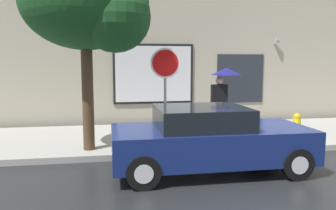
{
  "coord_description": "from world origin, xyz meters",
  "views": [
    {
      "loc": [
        -2.81,
        -6.9,
        2.3
      ],
      "look_at": [
        -1.29,
        1.8,
        1.2
      ],
      "focal_mm": 36.59,
      "sensor_mm": 36.0,
      "label": 1
    }
  ],
  "objects_px": {
    "parked_car": "(209,139)",
    "stop_sign": "(165,77)",
    "fire_hydrant": "(297,126)",
    "street_tree": "(91,5)",
    "pedestrian_with_umbrella": "(224,81)"
  },
  "relations": [
    {
      "from": "parked_car",
      "to": "fire_hydrant",
      "type": "distance_m",
      "value": 3.8
    },
    {
      "from": "fire_hydrant",
      "to": "pedestrian_with_umbrella",
      "type": "xyz_separation_m",
      "value": [
        -1.69,
        1.48,
        1.21
      ]
    },
    {
      "from": "parked_car",
      "to": "stop_sign",
      "type": "xyz_separation_m",
      "value": [
        -0.65,
        1.69,
        1.24
      ]
    },
    {
      "from": "fire_hydrant",
      "to": "pedestrian_with_umbrella",
      "type": "relative_size",
      "value": 0.36
    },
    {
      "from": "parked_car",
      "to": "fire_hydrant",
      "type": "xyz_separation_m",
      "value": [
        3.21,
        2.02,
        -0.19
      ]
    },
    {
      "from": "fire_hydrant",
      "to": "pedestrian_with_umbrella",
      "type": "bearing_deg",
      "value": 138.86
    },
    {
      "from": "pedestrian_with_umbrella",
      "to": "street_tree",
      "type": "bearing_deg",
      "value": -154.73
    },
    {
      "from": "street_tree",
      "to": "parked_car",
      "type": "bearing_deg",
      "value": -33.86
    },
    {
      "from": "fire_hydrant",
      "to": "stop_sign",
      "type": "xyz_separation_m",
      "value": [
        -3.86,
        -0.32,
        1.43
      ]
    },
    {
      "from": "street_tree",
      "to": "pedestrian_with_umbrella",
      "type": "bearing_deg",
      "value": 25.27
    },
    {
      "from": "parked_car",
      "to": "fire_hydrant",
      "type": "height_order",
      "value": "parked_car"
    },
    {
      "from": "parked_car",
      "to": "street_tree",
      "type": "distance_m",
      "value": 4.15
    },
    {
      "from": "parked_car",
      "to": "street_tree",
      "type": "bearing_deg",
      "value": 146.14
    },
    {
      "from": "parked_car",
      "to": "stop_sign",
      "type": "distance_m",
      "value": 2.2
    },
    {
      "from": "fire_hydrant",
      "to": "street_tree",
      "type": "xyz_separation_m",
      "value": [
        -5.64,
        -0.39,
        3.13
      ]
    }
  ]
}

